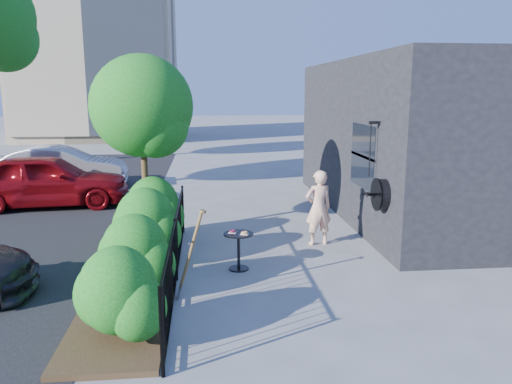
{
  "coord_description": "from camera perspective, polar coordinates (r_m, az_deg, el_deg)",
  "views": [
    {
      "loc": [
        -0.98,
        -8.25,
        3.21
      ],
      "look_at": [
        0.05,
        1.62,
        1.2
      ],
      "focal_mm": 35.0,
      "sensor_mm": 36.0,
      "label": 1
    }
  ],
  "objects": [
    {
      "name": "patio_tree",
      "position": [
        11.09,
        -12.59,
        8.87
      ],
      "size": [
        2.2,
        2.2,
        3.94
      ],
      "color": "#3F2B19",
      "rests_on": "ground"
    },
    {
      "name": "woman",
      "position": [
        10.59,
        7.15,
        -1.8
      ],
      "size": [
        0.65,
        0.49,
        1.6
      ],
      "primitive_type": "imported",
      "rotation": [
        0.0,
        0.0,
        3.34
      ],
      "color": "beige",
      "rests_on": "ground"
    },
    {
      "name": "ground",
      "position": [
        8.91,
        0.79,
        -9.67
      ],
      "size": [
        120.0,
        120.0,
        0.0
      ],
      "primitive_type": "plane",
      "color": "gray",
      "rests_on": "ground"
    },
    {
      "name": "cafe_table",
      "position": [
        9.12,
        -2.0,
        -6.01
      ],
      "size": [
        0.55,
        0.55,
        0.73
      ],
      "rotation": [
        0.0,
        0.0,
        -0.34
      ],
      "color": "black",
      "rests_on": "ground"
    },
    {
      "name": "shop_building",
      "position": [
        14.35,
        21.04,
        5.85
      ],
      "size": [
        6.22,
        9.0,
        4.0
      ],
      "color": "black",
      "rests_on": "ground"
    },
    {
      "name": "fence",
      "position": [
        8.68,
        -9.15,
        -6.47
      ],
      "size": [
        0.05,
        6.05,
        1.1
      ],
      "color": "black",
      "rests_on": "ground"
    },
    {
      "name": "shrubs",
      "position": [
        8.79,
        -13.06,
        -5.44
      ],
      "size": [
        1.1,
        5.6,
        1.24
      ],
      "color": "#165714",
      "rests_on": "ground"
    },
    {
      "name": "planting_bed",
      "position": [
        8.92,
        -13.6,
        -9.69
      ],
      "size": [
        1.3,
        6.0,
        0.08
      ],
      "primitive_type": "cube",
      "color": "#382616",
      "rests_on": "ground"
    },
    {
      "name": "shovel",
      "position": [
        7.92,
        -7.69,
        -7.59
      ],
      "size": [
        0.5,
        0.19,
        1.46
      ],
      "color": "brown",
      "rests_on": "ground"
    },
    {
      "name": "car_red",
      "position": [
        15.18,
        -22.85,
        1.23
      ],
      "size": [
        4.59,
        2.21,
        1.51
      ],
      "primitive_type": "imported",
      "rotation": [
        0.0,
        0.0,
        1.67
      ],
      "color": "maroon",
      "rests_on": "ground"
    },
    {
      "name": "car_silver",
      "position": [
        17.94,
        -21.43,
        2.64
      ],
      "size": [
        4.43,
        1.85,
        1.42
      ],
      "primitive_type": "imported",
      "rotation": [
        0.0,
        0.0,
        1.65
      ],
      "color": "#A4A4A9",
      "rests_on": "ground"
    }
  ]
}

